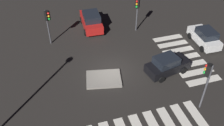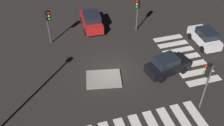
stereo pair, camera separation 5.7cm
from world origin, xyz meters
TOP-DOWN VIEW (x-y plane):
  - ground_plane at (0.00, 0.00)m, footprint 80.00×80.00m
  - traffic_island at (-0.99, -0.80)m, footprint 3.38×2.80m
  - car_white at (10.23, 1.44)m, footprint 1.95×4.02m
  - car_red at (-0.02, 7.81)m, footprint 2.22×4.47m
  - car_black at (4.60, -1.49)m, footprint 4.15×2.43m
  - traffic_light_east at (5.17, -5.83)m, footprint 0.54×0.53m
  - traffic_light_north at (4.48, 5.79)m, footprint 0.54×0.53m
  - traffic_light_west at (-4.64, 6.00)m, footprint 0.54×0.53m
  - crosswalk_side at (7.24, 0.00)m, footprint 3.20×7.60m

SIDE VIEW (x-z plane):
  - ground_plane at x=0.00m, z-range 0.00..0.00m
  - crosswalk_side at x=7.24m, z-range 0.00..0.02m
  - traffic_island at x=-0.99m, z-range 0.00..0.18m
  - car_black at x=4.60m, z-range -0.02..1.70m
  - car_white at x=10.23m, z-range -0.02..1.72m
  - car_red at x=-0.02m, z-range -0.02..1.90m
  - traffic_light_west at x=-4.64m, z-range 0.96..4.70m
  - traffic_light_north at x=4.48m, z-range 0.98..4.78m
  - traffic_light_east at x=5.17m, z-range 1.07..5.23m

